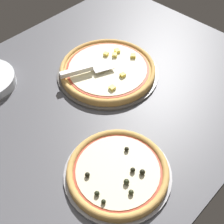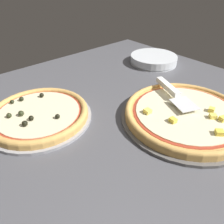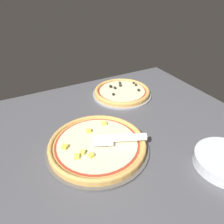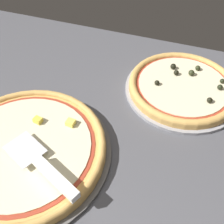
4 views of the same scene
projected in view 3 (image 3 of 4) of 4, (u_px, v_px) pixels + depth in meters
ground_plane at (111, 138)px, 99.09cm from camera, size 138.45×113.62×3.60cm
pizza_pan_front at (98, 148)px, 90.27cm from camera, size 42.49×42.49×1.00cm
pizza_front at (97, 144)px, 89.16cm from camera, size 39.94×39.94×3.70cm
pizza_pan_back at (122, 94)px, 129.75cm from camera, size 34.61×34.61×1.00cm
pizza_back at (122, 91)px, 128.81cm from camera, size 32.54×32.54×3.74cm
serving_spatula at (125, 138)px, 87.87cm from camera, size 22.09×12.88×2.00cm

